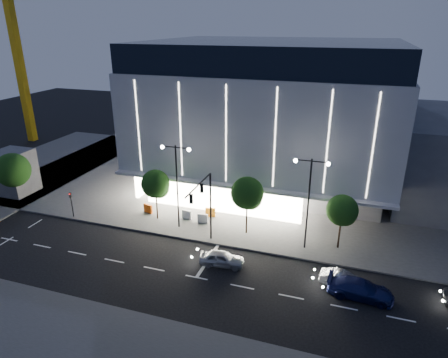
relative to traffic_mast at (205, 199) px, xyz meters
name	(u,v)px	position (x,y,z in m)	size (l,w,h in m)	color
ground	(182,264)	(-1.00, -3.34, -5.03)	(160.00, 160.00, 0.00)	black
sidewalk_museum	(286,177)	(4.00, 20.66, -4.95)	(70.00, 40.00, 0.15)	#474747
sidewalk_west	(6,183)	(-31.00, 6.66, -4.95)	(16.00, 50.00, 0.15)	#474747
museum	(272,113)	(1.98, 18.97, 4.25)	(30.00, 25.80, 18.00)	#4C4C51
traffic_mast	(205,199)	(0.00, 0.00, 0.00)	(0.33, 5.89, 7.07)	black
street_lamp_west	(177,175)	(-4.00, 2.66, 0.93)	(3.16, 0.36, 9.00)	black
street_lamp_east	(309,191)	(9.00, 2.66, 0.93)	(3.16, 0.36, 9.00)	black
ped_signal_far	(71,202)	(-16.00, 1.16, -3.14)	(0.22, 0.24, 3.00)	black
tower_crane	(16,19)	(-41.92, 24.66, 15.48)	(32.00, 2.00, 28.50)	gold
tree_left	(156,185)	(-6.97, 3.68, -0.99)	(3.02, 3.02, 5.72)	black
tree_mid	(247,195)	(3.03, 3.68, -0.69)	(3.25, 3.25, 6.15)	black
tree_right	(342,212)	(12.03, 3.68, -1.14)	(2.91, 2.91, 5.51)	black
car_lead	(222,259)	(2.44, -2.42, -4.35)	(1.60, 3.98, 1.35)	#A9ADB1
car_second	(343,279)	(12.71, -2.13, -4.42)	(1.29, 3.69, 1.22)	#A9ABB0
car_third	(360,289)	(14.08, -3.17, -4.30)	(2.05, 5.03, 1.46)	#161C53
barrier_a	(148,208)	(-8.65, 4.61, -4.38)	(1.10, 0.25, 1.00)	#CD480B
barrier_b	(187,214)	(-3.95, 4.61, -4.38)	(1.10, 0.25, 1.00)	silver
barrier_c	(210,212)	(-1.70, 5.92, -4.38)	(1.10, 0.25, 1.00)	orange
barrier_d	(203,218)	(-1.97, 4.29, -4.38)	(1.10, 0.25, 1.00)	silver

